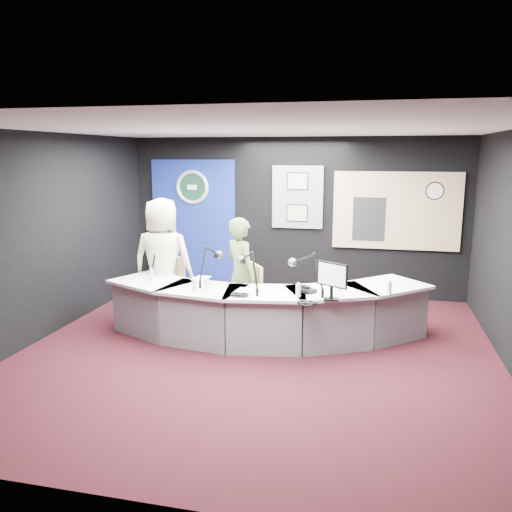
% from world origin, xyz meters
% --- Properties ---
extents(ground, '(6.00, 6.00, 0.00)m').
position_xyz_m(ground, '(0.00, 0.00, 0.00)').
color(ground, black).
rests_on(ground, ground).
extents(ceiling, '(6.00, 6.00, 0.02)m').
position_xyz_m(ceiling, '(0.00, 0.00, 2.80)').
color(ceiling, silver).
rests_on(ceiling, ground).
extents(wall_back, '(6.00, 0.02, 2.80)m').
position_xyz_m(wall_back, '(0.00, 3.00, 1.40)').
color(wall_back, black).
rests_on(wall_back, ground).
extents(wall_front, '(6.00, 0.02, 2.80)m').
position_xyz_m(wall_front, '(0.00, -3.00, 1.40)').
color(wall_front, black).
rests_on(wall_front, ground).
extents(wall_left, '(0.02, 6.00, 2.80)m').
position_xyz_m(wall_left, '(-3.00, 0.00, 1.40)').
color(wall_left, black).
rests_on(wall_left, ground).
extents(broadcast_desk, '(4.50, 1.90, 0.75)m').
position_xyz_m(broadcast_desk, '(-0.05, 0.55, 0.38)').
color(broadcast_desk, silver).
rests_on(broadcast_desk, ground).
extents(backdrop_panel, '(1.60, 0.05, 2.30)m').
position_xyz_m(backdrop_panel, '(-1.90, 2.97, 1.25)').
color(backdrop_panel, navy).
rests_on(backdrop_panel, wall_back).
extents(agency_seal, '(0.63, 0.07, 0.63)m').
position_xyz_m(agency_seal, '(-1.90, 2.93, 1.90)').
color(agency_seal, silver).
rests_on(agency_seal, backdrop_panel).
extents(seal_center, '(0.48, 0.01, 0.48)m').
position_xyz_m(seal_center, '(-1.90, 2.94, 1.90)').
color(seal_center, '#0E3320').
rests_on(seal_center, backdrop_panel).
extents(pinboard, '(0.90, 0.04, 1.10)m').
position_xyz_m(pinboard, '(0.05, 2.97, 1.75)').
color(pinboard, slate).
rests_on(pinboard, wall_back).
extents(framed_photo_upper, '(0.34, 0.02, 0.27)m').
position_xyz_m(framed_photo_upper, '(0.05, 2.94, 2.03)').
color(framed_photo_upper, gray).
rests_on(framed_photo_upper, pinboard).
extents(framed_photo_lower, '(0.34, 0.02, 0.27)m').
position_xyz_m(framed_photo_lower, '(0.05, 2.94, 1.47)').
color(framed_photo_lower, gray).
rests_on(framed_photo_lower, pinboard).
extents(booth_window_frame, '(2.12, 0.06, 1.32)m').
position_xyz_m(booth_window_frame, '(1.75, 2.97, 1.55)').
color(booth_window_frame, tan).
rests_on(booth_window_frame, wall_back).
extents(booth_glow, '(2.00, 0.02, 1.20)m').
position_xyz_m(booth_glow, '(1.75, 2.96, 1.55)').
color(booth_glow, beige).
rests_on(booth_glow, booth_window_frame).
extents(equipment_rack, '(0.55, 0.02, 0.75)m').
position_xyz_m(equipment_rack, '(1.30, 2.94, 1.40)').
color(equipment_rack, black).
rests_on(equipment_rack, booth_window_frame).
extents(wall_clock, '(0.28, 0.01, 0.28)m').
position_xyz_m(wall_clock, '(2.35, 2.94, 1.90)').
color(wall_clock, white).
rests_on(wall_clock, booth_window_frame).
extents(armchair_left, '(0.70, 0.70, 1.06)m').
position_xyz_m(armchair_left, '(-1.66, 0.92, 0.53)').
color(armchair_left, '#A3804A').
rests_on(armchair_left, ground).
extents(armchair_right, '(0.81, 0.81, 1.04)m').
position_xyz_m(armchair_right, '(-0.41, 0.78, 0.52)').
color(armchair_right, '#A3804A').
rests_on(armchair_right, ground).
extents(draped_jacket, '(0.51, 0.19, 0.70)m').
position_xyz_m(draped_jacket, '(-1.72, 1.17, 0.62)').
color(draped_jacket, '#656055').
rests_on(draped_jacket, armchair_left).
extents(person_man, '(0.96, 0.66, 1.88)m').
position_xyz_m(person_man, '(-1.66, 0.92, 0.94)').
color(person_man, beige).
rests_on(person_man, ground).
extents(person_woman, '(0.70, 0.70, 1.64)m').
position_xyz_m(person_woman, '(-0.41, 0.78, 0.82)').
color(person_woman, '#536736').
rests_on(person_woman, ground).
extents(computer_monitor, '(0.40, 0.27, 0.31)m').
position_xyz_m(computer_monitor, '(0.92, 0.05, 1.07)').
color(computer_monitor, black).
rests_on(computer_monitor, broadcast_desk).
extents(desk_phone, '(0.24, 0.23, 0.05)m').
position_xyz_m(desk_phone, '(0.60, 0.31, 0.78)').
color(desk_phone, black).
rests_on(desk_phone, broadcast_desk).
extents(headphones_near, '(0.22, 0.22, 0.04)m').
position_xyz_m(headphones_near, '(0.65, -0.20, 0.77)').
color(headphones_near, black).
rests_on(headphones_near, broadcast_desk).
extents(headphones_far, '(0.21, 0.21, 0.03)m').
position_xyz_m(headphones_far, '(-0.22, -0.04, 0.77)').
color(headphones_far, black).
rests_on(headphones_far, broadcast_desk).
extents(paper_stack, '(0.24, 0.31, 0.00)m').
position_xyz_m(paper_stack, '(-1.00, 0.74, 0.75)').
color(paper_stack, white).
rests_on(paper_stack, broadcast_desk).
extents(notepad, '(0.25, 0.34, 0.00)m').
position_xyz_m(notepad, '(-0.22, 0.20, 0.75)').
color(notepad, white).
rests_on(notepad, broadcast_desk).
extents(boom_mic_a, '(0.16, 0.74, 0.60)m').
position_xyz_m(boom_mic_a, '(-1.69, 0.95, 1.05)').
color(boom_mic_a, black).
rests_on(boom_mic_a, broadcast_desk).
extents(boom_mic_b, '(0.20, 0.74, 0.60)m').
position_xyz_m(boom_mic_b, '(-0.79, 0.52, 1.05)').
color(boom_mic_b, black).
rests_on(boom_mic_b, broadcast_desk).
extents(boom_mic_c, '(0.46, 0.64, 0.60)m').
position_xyz_m(boom_mic_c, '(-0.17, 0.26, 1.05)').
color(boom_mic_c, black).
rests_on(boom_mic_c, broadcast_desk).
extents(boom_mic_d, '(0.57, 0.55, 0.60)m').
position_xyz_m(boom_mic_d, '(0.58, 0.32, 1.05)').
color(boom_mic_d, black).
rests_on(boom_mic_d, broadcast_desk).
extents(water_bottles, '(3.30, 0.55, 0.18)m').
position_xyz_m(water_bottles, '(-0.00, 0.27, 0.84)').
color(water_bottles, silver).
rests_on(water_bottles, broadcast_desk).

